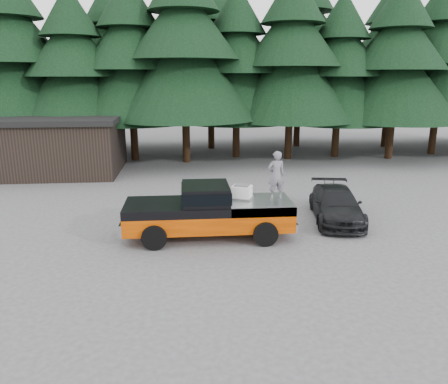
{
  "coord_description": "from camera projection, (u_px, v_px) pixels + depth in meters",
  "views": [
    {
      "loc": [
        -1.13,
        -14.34,
        5.54
      ],
      "look_at": [
        0.18,
        0.0,
        1.71
      ],
      "focal_mm": 35.0,
      "sensor_mm": 36.0,
      "label": 1
    }
  ],
  "objects": [
    {
      "name": "parked_car",
      "position": [
        336.0,
        204.0,
        17.23
      ],
      "size": [
        2.49,
        4.61,
        1.27
      ],
      "primitive_type": "imported",
      "rotation": [
        0.0,
        0.0,
        -0.17
      ],
      "color": "black",
      "rests_on": "ground"
    },
    {
      "name": "ground",
      "position": [
        219.0,
        239.0,
        15.33
      ],
      "size": [
        120.0,
        120.0,
        0.0
      ],
      "primitive_type": "plane",
      "color": "#49494B",
      "rests_on": "ground"
    },
    {
      "name": "treeline",
      "position": [
        205.0,
        43.0,
        29.93
      ],
      "size": [
        60.15,
        16.05,
        17.5
      ],
      "color": "black",
      "rests_on": "ground"
    },
    {
      "name": "truck_cab",
      "position": [
        205.0,
        193.0,
        15.11
      ],
      "size": [
        1.66,
        1.9,
        0.59
      ],
      "primitive_type": "cube",
      "color": "black",
      "rests_on": "pickup_truck"
    },
    {
      "name": "utility_building",
      "position": [
        50.0,
        144.0,
        25.65
      ],
      "size": [
        8.4,
        6.4,
        3.3
      ],
      "color": "black",
      "rests_on": "ground"
    },
    {
      "name": "pickup_truck",
      "position": [
        209.0,
        219.0,
        15.37
      ],
      "size": [
        6.0,
        2.04,
        1.33
      ],
      "primitive_type": null,
      "color": "#D44B03",
      "rests_on": "ground"
    },
    {
      "name": "man_on_bed",
      "position": [
        276.0,
        175.0,
        15.3
      ],
      "size": [
        0.67,
        0.49,
        1.71
      ],
      "primitive_type": "imported",
      "rotation": [
        0.0,
        0.0,
        3.27
      ],
      "color": "slate",
      "rests_on": "pickup_truck"
    },
    {
      "name": "air_compressor",
      "position": [
        242.0,
        193.0,
        15.43
      ],
      "size": [
        0.81,
        0.75,
        0.45
      ],
      "primitive_type": "cube",
      "rotation": [
        0.0,
        0.0,
        -0.39
      ],
      "color": "white",
      "rests_on": "pickup_truck"
    }
  ]
}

